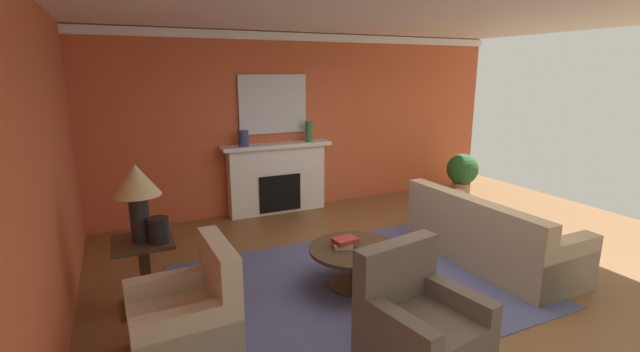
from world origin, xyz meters
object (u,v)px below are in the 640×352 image
Objects in this scene: armchair_facing_fireplace at (419,329)px; vase_mantel_left at (243,138)px; sofa at (488,239)px; coffee_table at (356,258)px; side_table at (145,269)px; vase_mantel_right at (309,131)px; armchair_near_window at (188,322)px; potted_plant at (462,172)px; mantel_mirror at (273,104)px; vase_on_side_table at (159,230)px; fireplace at (277,180)px; table_lamp at (137,187)px.

vase_mantel_left is (-0.24, 4.11, 0.97)m from armchair_facing_fireplace.
sofa is 1.78m from coffee_table.
coffee_table is 4.15× the size of vase_mantel_left.
side_table is 2.10× the size of vase_mantel_right.
armchair_near_window is at bearing 151.57° from armchair_facing_fireplace.
side_table is (-2.07, 0.53, 0.06)m from coffee_table.
sofa is at bearing -69.33° from vase_mantel_right.
armchair_facing_fireplace is at bearing -136.16° from potted_plant.
mantel_mirror is at bearing 60.25° from armchair_near_window.
vase_on_side_table is (-0.10, 0.86, 0.51)m from armchair_near_window.
fireplace reaches higher than armchair_near_window.
fireplace is at bearing 46.29° from side_table.
vase_mantel_right is (0.67, 2.77, 0.98)m from coffee_table.
sofa is at bearing 31.77° from armchair_facing_fireplace.
vase_on_side_table is at bearing 168.05° from coffee_table.
armchair_near_window is 3.95× the size of vase_mantel_left.
armchair_facing_fireplace is at bearing -44.68° from table_lamp.
fireplace is at bearing 59.35° from armchair_near_window.
armchair_near_window is at bearing -83.17° from vase_on_side_table.
vase_mantel_left is at bearing 127.09° from sofa.
side_table reaches higher than coffee_table.
fireplace is at bearing 174.88° from vase_mantel_right.
fireplace is 0.95m from vase_mantel_right.
armchair_near_window is 1.87m from coffee_table.
armchair_facing_fireplace is (-0.31, -4.28, -1.46)m from mantel_mirror.
armchair_facing_fireplace is 1.35m from coffee_table.
potted_plant is at bearing 31.86° from coffee_table.
vase_mantel_right is at bearing 52.34° from armchair_near_window.
side_table is (-2.20, -2.42, -1.37)m from mantel_mirror.
sofa is 3.27m from vase_mantel_right.
fireplace is 2.16× the size of potted_plant.
vase_mantel_right is (0.86, 4.11, 1.01)m from armchair_facing_fireplace.
potted_plant is at bearing 16.26° from table_lamp.
coffee_table is (-0.12, -2.94, -1.43)m from mantel_mirror.
vase_mantel_left is at bearing 98.72° from coffee_table.
vase_mantel_right reaches higher than table_lamp.
armchair_near_window is 1.00× the size of armchair_facing_fireplace.
table_lamp is at bearing 165.74° from coffee_table.
vase_on_side_table is at bearing -130.25° from fireplace.
vase_mantel_left is (-0.43, 2.77, 0.94)m from coffee_table.
sofa reaches higher than side_table.
vase_mantel_right is 2.95m from potted_plant.
side_table is at bearing 135.32° from armchair_facing_fireplace.
sofa is at bearing -126.30° from potted_plant.
vase_mantel_right reaches higher than fireplace.
mantel_mirror is 4.73× the size of vase_on_side_table.
mantel_mirror is at bearing 47.75° from table_lamp.
fireplace is 1.23m from mantel_mirror.
mantel_mirror is 1.13× the size of coffee_table.
vase_mantel_right reaches higher than armchair_facing_fireplace.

